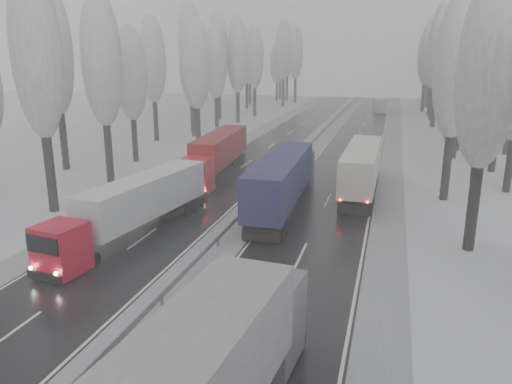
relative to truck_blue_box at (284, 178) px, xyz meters
The scene contains 55 objects.
ground 20.75m from the truck_blue_box, 96.42° to the right, with size 260.00×260.00×0.00m, color silver.
carriageway_right 10.31m from the truck_blue_box, 72.83° to the left, with size 7.50×200.00×0.03m, color black.
carriageway_left 12.43m from the truck_blue_box, 128.37° to the left, with size 7.50×200.00×0.03m, color black.
median_slush 10.14m from the truck_blue_box, 103.57° to the left, with size 3.00×200.00×0.04m, color #A9ACB1.
shoulder_right 12.64m from the truck_blue_box, 50.38° to the left, with size 2.40×200.00×0.04m, color #A9ACB1.
shoulder_left 15.93m from the truck_blue_box, 142.66° to the left, with size 2.40×200.00×0.04m, color #A9ACB1.
median_guardrail 10.00m from the truck_blue_box, 103.59° to the left, with size 0.12×200.00×0.76m.
tree_16 15.83m from the truck_blue_box, 20.63° to the right, with size 3.60×3.60×16.53m.
tree_18 16.07m from the truck_blue_box, 28.31° to the left, with size 3.60×3.60×16.58m.
tree_20 22.73m from the truck_blue_box, 43.32° to the left, with size 3.60×3.60×15.71m.
tree_21 27.50m from the truck_blue_box, 46.39° to the left, with size 3.60×3.60×18.62m.
tree_22 30.13m from the truck_blue_box, 59.65° to the left, with size 3.60×3.60×15.86m.
tree_24 35.91m from the truck_blue_box, 62.97° to the left, with size 3.60×3.60×20.49m.
tree_26 44.60m from the truck_blue_box, 69.50° to the left, with size 3.60×3.60×18.78m.
tree_27 50.87m from the truck_blue_box, 63.43° to the left, with size 3.60×3.60×17.62m.
tree_28 54.31m from the truck_blue_box, 74.75° to the left, with size 3.60×3.60×19.62m.
tree_29 60.17m from the truck_blue_box, 68.90° to the left, with size 3.60×3.60×18.11m.
tree_30 63.51m from the truck_blue_box, 76.89° to the left, with size 3.60×3.60×17.86m.
tree_31 68.93m from the truck_blue_box, 72.82° to the left, with size 3.60×3.60×18.58m.
tree_32 70.75m from the truck_blue_box, 78.23° to the left, with size 3.60×3.60×17.33m.
tree_33 75.12m from the truck_blue_box, 76.50° to the left, with size 3.60×3.60×14.33m.
tree_34 77.54m from the truck_blue_box, 79.96° to the left, with size 3.60×3.60×17.63m.
tree_35 83.51m from the truck_blue_box, 74.17° to the left, with size 3.60×3.60×18.25m.
tree_36 87.58m from the truck_blue_box, 80.25° to the left, with size 3.60×3.60×20.23m.
tree_37 92.64m from the truck_blue_box, 76.39° to the left, with size 3.60×3.60×16.37m.
tree_38 98.07m from the truck_blue_box, 80.32° to the left, with size 3.60×3.60×17.97m.
tree_39 102.40m from the truck_blue_box, 79.13° to the left, with size 3.60×3.60×16.19m.
tree_56 19.88m from the truck_blue_box, 164.39° to the right, with size 3.60×3.60×18.12m.
tree_58 19.83m from the truck_blue_box, 166.75° to the left, with size 3.60×3.60×17.21m.
tree_59 27.97m from the truck_blue_box, 162.11° to the left, with size 3.60×3.60×18.41m.
tree_60 25.30m from the truck_blue_box, 145.58° to the left, with size 3.60×3.60×14.84m.
tree_61 31.99m from the truck_blue_box, 145.51° to the left, with size 3.60×3.60×13.95m.
tree_62 29.43m from the truck_blue_box, 124.93° to the left, with size 3.60×3.60×16.04m.
tree_63 37.36m from the truck_blue_box, 131.53° to the left, with size 3.60×3.60×16.88m.
tree_64 38.96m from the truck_blue_box, 122.52° to the left, with size 3.60×3.60×15.42m.
tree_65 43.75m from the truck_blue_box, 121.66° to the left, with size 3.60×3.60×19.48m.
tree_66 47.18m from the truck_blue_box, 116.03° to the left, with size 3.60×3.60×15.23m.
tree_67 51.52m from the truck_blue_box, 115.46° to the left, with size 3.60×3.60×17.09m.
tree_68 52.82m from the truck_blue_box, 111.21° to the left, with size 3.60×3.60×16.65m.
tree_69 58.59m from the truck_blue_box, 114.26° to the left, with size 3.60×3.60×19.35m.
tree_70 62.19m from the truck_blue_box, 107.60° to the left, with size 3.60×3.60×17.09m.
tree_71 67.70m from the truck_blue_box, 110.45° to the left, with size 3.60×3.60×19.61m.
tree_72 71.67m from the truck_blue_box, 107.32° to the left, with size 3.60×3.60×15.11m.
tree_73 76.48m from the truck_blue_box, 108.50° to the left, with size 3.60×3.60×17.22m.
tree_74 81.39m from the truck_blue_box, 102.42° to the left, with size 3.60×3.60×19.68m.
tree_75 87.51m from the truck_blue_box, 107.73° to the left, with size 3.60×3.60×18.60m.
tree_76 90.25m from the truck_blue_box, 100.50° to the left, with size 3.60×3.60×18.55m.
tree_77 95.07m from the truck_blue_box, 103.39° to the left, with size 3.60×3.60×14.32m.
tree_78 97.42m from the truck_blue_box, 101.83° to the left, with size 3.60×3.60×19.55m.
tree_79 101.76m from the truck_blue_box, 102.90° to the left, with size 3.60×3.60×17.07m.
truck_blue_box is the anchor object (origin of this frame).
truck_cream_box 8.90m from the truck_blue_box, 52.37° to the left, with size 2.74×16.33×4.18m.
box_truck_distant 72.44m from the truck_blue_box, 86.18° to the left, with size 3.19×7.83×2.84m.
truck_red_white 11.40m from the truck_blue_box, 136.00° to the right, with size 4.29×14.75×3.75m.
truck_red_red 12.96m from the truck_blue_box, 132.43° to the left, with size 3.58×15.96×4.06m.
Camera 1 is at (10.02, -15.54, 11.62)m, focal length 35.00 mm.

